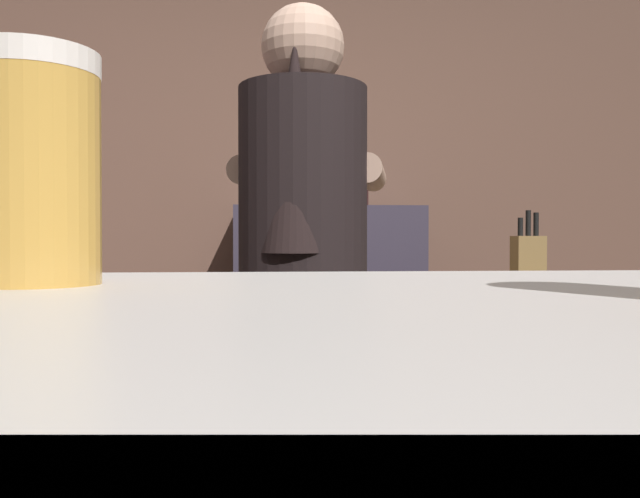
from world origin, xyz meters
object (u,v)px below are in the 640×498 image
object	(u,v)px
bottle_soy	(284,186)
bottle_olive_oil	(346,193)
mixing_bowl	(179,286)
knife_block	(528,263)
bartender	(302,274)
chefs_knife	(380,295)
bottle_hot_sauce	(363,186)
pint_glass_near	(35,169)

from	to	relation	value
bottle_soy	bottle_olive_oil	xyz separation A→B (m)	(0.32, 0.05, -0.03)
bottle_olive_oil	mixing_bowl	bearing A→B (deg)	-125.47
knife_block	bartender	bearing A→B (deg)	-150.17
bottle_olive_oil	bartender	bearing A→B (deg)	-101.30
knife_block	chefs_knife	distance (m)	0.54
knife_block	bottle_soy	size ratio (longest dim) A/B	1.11
bottle_soy	bottle_hot_sauce	world-z (taller)	bottle_soy
pint_glass_near	bottle_soy	distance (m)	2.81
chefs_knife	pint_glass_near	world-z (taller)	pint_glass_near
mixing_bowl	bottle_hot_sauce	world-z (taller)	bottle_hot_sauce
bottle_hot_sauce	bottle_olive_oil	distance (m)	0.10
pint_glass_near	bottle_hot_sauce	world-z (taller)	bottle_hot_sauce
chefs_knife	bottle_hot_sauce	bearing A→B (deg)	89.49
bartender	chefs_knife	xyz separation A→B (m)	(0.28, 0.41, -0.09)
chefs_knife	pint_glass_near	xyz separation A→B (m)	(-0.53, -1.67, 0.23)
bottle_soy	mixing_bowl	bearing A→B (deg)	-112.41
bottle_olive_oil	knife_block	bearing A→B (deg)	-65.84
bartender	bottle_olive_oil	size ratio (longest dim) A/B	9.29
chefs_knife	mixing_bowl	bearing A→B (deg)	171.62
pint_glass_near	knife_block	bearing A→B (deg)	58.58
bartender	pint_glass_near	size ratio (longest dim) A/B	11.23
bottle_soy	bottle_hot_sauce	size ratio (longest dim) A/B	1.01
bottle_hot_sauce	bottle_olive_oil	world-z (taller)	bottle_hot_sauce
pint_glass_near	mixing_bowl	bearing A→B (deg)	94.76
bartender	bottle_soy	xyz separation A→B (m)	(-0.01, 1.52, 0.36)
knife_block	bottle_soy	world-z (taller)	bottle_soy
bartender	knife_block	size ratio (longest dim) A/B	5.86
bottle_soy	pint_glass_near	bearing A→B (deg)	-94.92
mixing_bowl	bottle_hot_sauce	size ratio (longest dim) A/B	0.77
bartender	chefs_knife	distance (m)	0.50
knife_block	bottle_olive_oil	bearing A→B (deg)	114.16
pint_glass_near	bartender	bearing A→B (deg)	79.00
mixing_bowl	bottle_soy	distance (m)	1.12
bartender	chefs_knife	world-z (taller)	bartender
bottle_hot_sauce	bottle_olive_oil	size ratio (longest dim) A/B	1.41
bartender	mixing_bowl	size ratio (longest dim) A/B	8.52
knife_block	bottle_hot_sauce	size ratio (longest dim) A/B	1.13
bottle_hot_sauce	chefs_knife	bearing A→B (deg)	-95.72
bartender	bottle_hot_sauce	xyz separation A→B (m)	(0.39, 1.52, 0.36)
mixing_bowl	pint_glass_near	bearing A→B (deg)	-85.24
knife_block	bottle_olive_oil	world-z (taller)	bottle_olive_oil
knife_block	pint_glass_near	xyz separation A→B (m)	(-1.06, -1.73, 0.13)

